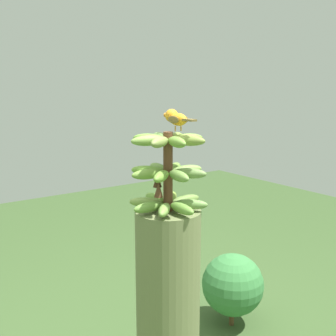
% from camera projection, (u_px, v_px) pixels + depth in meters
% --- Properties ---
extents(banana_tree, '(0.27, 0.27, 0.94)m').
position_uv_depth(banana_tree, '(168.00, 317.00, 1.75)').
color(banana_tree, olive).
rests_on(banana_tree, ground).
extents(banana_bunch, '(0.32, 0.32, 0.32)m').
position_uv_depth(banana_bunch, '(168.00, 172.00, 1.63)').
color(banana_bunch, brown).
rests_on(banana_bunch, banana_tree).
extents(perched_bird, '(0.20, 0.06, 0.09)m').
position_uv_depth(perched_bird, '(176.00, 118.00, 1.63)').
color(perched_bird, '#C68933').
rests_on(perched_bird, banana_bunch).
extents(tropical_shrub, '(0.37, 0.37, 0.45)m').
position_uv_depth(tropical_shrub, '(233.00, 284.00, 2.47)').
color(tropical_shrub, brown).
rests_on(tropical_shrub, ground).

